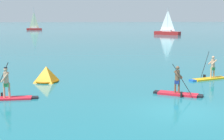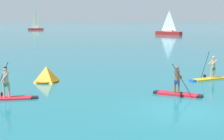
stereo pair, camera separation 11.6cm
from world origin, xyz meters
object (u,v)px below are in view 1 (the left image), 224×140
at_px(race_marker_buoy, 46,75).
at_px(sailboat_right_horizon, 167,31).
at_px(paddleboarder_far_right, 210,75).
at_px(sailboat_left_horizon, 34,27).
at_px(paddleboarder_near_left, 6,93).
at_px(paddleboarder_mid_center, 178,89).

height_order(race_marker_buoy, sailboat_right_horizon, sailboat_right_horizon).
distance_m(paddleboarder_far_right, sailboat_left_horizon, 87.46).
bearing_deg(paddleboarder_far_right, paddleboarder_near_left, -2.06).
relative_size(paddleboarder_far_right, race_marker_buoy, 1.76).
relative_size(paddleboarder_near_left, paddleboarder_mid_center, 1.29).
distance_m(paddleboarder_far_right, sailboat_right_horizon, 55.47).
relative_size(race_marker_buoy, sailboat_left_horizon, 0.27).
height_order(race_marker_buoy, sailboat_left_horizon, sailboat_left_horizon).
distance_m(paddleboarder_near_left, sailboat_left_horizon, 89.27).
bearing_deg(paddleboarder_mid_center, paddleboarder_near_left, -150.75).
bearing_deg(sailboat_left_horizon, paddleboarder_far_right, 104.21).
xyz_separation_m(paddleboarder_far_right, sailboat_left_horizon, (-23.68, 84.19, 0.68)).
xyz_separation_m(paddleboarder_near_left, paddleboarder_mid_center, (9.59, 0.05, -0.04)).
bearing_deg(paddleboarder_near_left, race_marker_buoy, -113.01).
bearing_deg(paddleboarder_mid_center, sailboat_right_horizon, 104.70).
distance_m(paddleboarder_mid_center, sailboat_right_horizon, 60.60).
bearing_deg(race_marker_buoy, sailboat_left_horizon, 98.22).
distance_m(paddleboarder_mid_center, sailboat_left_horizon, 90.84).
xyz_separation_m(paddleboarder_near_left, race_marker_buoy, (1.73, 4.65, 0.11)).
distance_m(paddleboarder_near_left, paddleboarder_mid_center, 9.59).
bearing_deg(paddleboarder_mid_center, race_marker_buoy, 178.65).
distance_m(race_marker_buoy, sailboat_left_horizon, 84.88).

